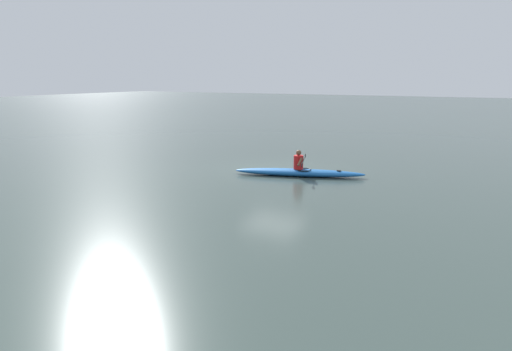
% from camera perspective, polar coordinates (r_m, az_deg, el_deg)
% --- Properties ---
extents(ground_plane, '(160.00, 160.00, 0.00)m').
position_cam_1_polar(ground_plane, '(18.88, 2.32, 0.76)').
color(ground_plane, '#384742').
extents(kayak, '(5.09, 2.29, 0.28)m').
position_cam_1_polar(kayak, '(17.70, 5.55, 0.39)').
color(kayak, '#1959A5').
rests_on(kayak, ground).
extents(kayaker, '(0.79, 2.24, 0.76)m').
position_cam_1_polar(kayaker, '(17.61, 5.52, 1.85)').
color(kayaker, red).
rests_on(kayaker, kayak).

